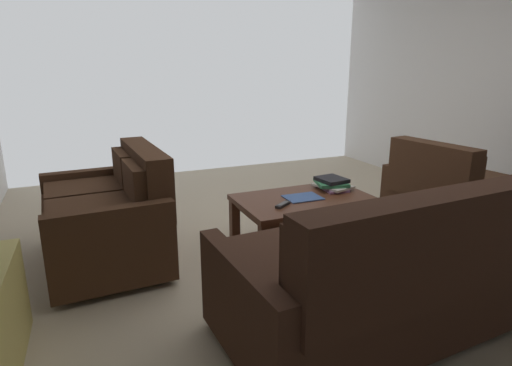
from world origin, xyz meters
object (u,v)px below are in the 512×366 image
armchair_side (452,194)px  tv_remote (283,205)px  loveseat_near (111,215)px  loose_magazine (303,197)px  coffee_table (305,206)px  book_stack (332,183)px  sofa_main (403,269)px

armchair_side → tv_remote: (1.67, -0.05, 0.11)m
loveseat_near → armchair_side: loveseat_near is taller
loveseat_near → loose_magazine: loveseat_near is taller
coffee_table → loose_magazine: bearing=-20.8°
loveseat_near → armchair_side: 2.90m
book_stack → sofa_main: bearing=73.6°
sofa_main → coffee_table: (-0.04, -1.14, 0.00)m
loveseat_near → armchair_side: (-2.84, 0.55, -0.03)m
armchair_side → tv_remote: armchair_side is taller
loveseat_near → armchair_side: size_ratio=1.14×
book_stack → loveseat_near: bearing=-8.4°
coffee_table → book_stack: size_ratio=3.02×
armchair_side → book_stack: 1.13m
tv_remote → sofa_main: bearing=101.5°
loose_magazine → sofa_main: bearing=-179.6°
coffee_table → armchair_side: size_ratio=0.98×
loveseat_near → coffee_table: loveseat_near is taller
loveseat_near → book_stack: loveseat_near is taller
sofa_main → tv_remote: size_ratio=12.79×
tv_remote → coffee_table: bearing=-156.6°
loveseat_near → tv_remote: loveseat_near is taller
coffee_table → loose_magazine: 0.07m
loveseat_near → sofa_main: bearing=132.0°
book_stack → loose_magazine: size_ratio=1.25×
armchair_side → loose_magazine: armchair_side is taller
sofa_main → loose_magazine: sofa_main is taller
loveseat_near → coffee_table: 1.48m
sofa_main → coffee_table: bearing=-92.0°
sofa_main → loveseat_near: bearing=-48.0°
loose_magazine → book_stack: bearing=-68.1°
loveseat_near → tv_remote: (-1.18, 0.51, 0.08)m
sofa_main → book_stack: bearing=-106.4°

